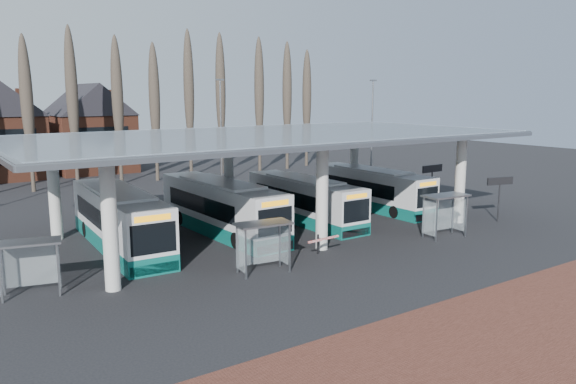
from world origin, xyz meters
TOP-DOWN VIEW (x-y plane):
  - ground at (0.00, 0.00)m, footprint 140.00×140.00m
  - brick_strip at (0.00, -12.00)m, footprint 70.00×10.00m
  - station_canopy at (0.00, 8.00)m, footprint 32.00×16.00m
  - poplar_row at (0.00, 33.00)m, footprint 45.10×1.10m
  - lamp_post_b at (6.00, 26.00)m, footprint 0.80×0.16m
  - lamp_post_c at (20.00, 20.00)m, footprint 0.80×0.16m
  - bus_0 at (-9.38, 9.49)m, footprint 3.23×12.35m
  - bus_1 at (-2.90, 9.28)m, footprint 2.91×12.19m
  - bus_2 at (3.37, 8.89)m, footprint 2.46×11.10m
  - bus_3 at (10.40, 9.59)m, footprint 2.44×11.21m
  - shelter_0 at (-15.16, 3.94)m, footprint 2.90×1.90m
  - shelter_1 at (-5.00, 0.89)m, footprint 2.90×1.70m
  - shelter_2 at (7.97, 0.47)m, footprint 3.01×1.71m
  - info_sign_0 at (14.49, 1.10)m, footprint 2.06×0.66m
  - info_sign_1 at (14.59, 7.23)m, footprint 2.24×0.19m
  - barrier at (-0.78, 1.43)m, footprint 2.24×0.70m

SIDE VIEW (x-z plane):
  - ground at x=0.00m, z-range 0.00..0.00m
  - brick_strip at x=0.00m, z-range 0.00..0.03m
  - barrier at x=-0.78m, z-range 0.31..1.43m
  - bus_2 at x=3.37m, z-range -0.09..2.99m
  - bus_3 at x=10.40m, z-range -0.09..3.02m
  - bus_1 at x=-2.90m, z-range -0.10..3.27m
  - bus_0 at x=-9.38m, z-range -0.10..3.30m
  - shelter_0 at x=-15.16m, z-range 0.56..3.04m
  - shelter_1 at x=-5.00m, z-range 0.58..3.14m
  - shelter_2 at x=7.97m, z-range 0.61..3.29m
  - info_sign_0 at x=14.49m, z-range 1.06..4.18m
  - info_sign_1 at x=14.59m, z-range 1.13..4.45m
  - lamp_post_b at x=6.00m, z-range 0.25..10.42m
  - lamp_post_c at x=20.00m, z-range 0.25..10.42m
  - station_canopy at x=0.00m, z-range 2.51..8.85m
  - poplar_row at x=0.00m, z-range 1.53..16.03m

